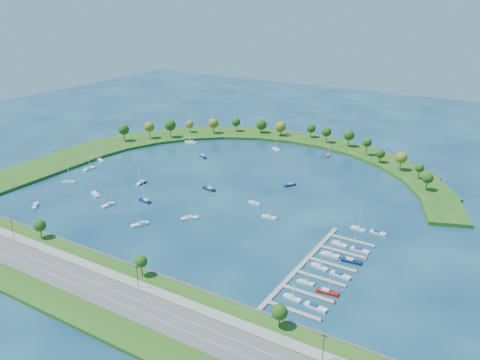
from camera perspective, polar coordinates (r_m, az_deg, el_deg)
The scene contains 37 objects.
ground at distance 306.47m, azimuth -1.29°, elevation -0.81°, with size 700.00×700.00×0.00m, color #082647.
south_shoreline at distance 223.89m, azimuth -18.82°, elevation -10.63°, with size 420.00×43.10×11.60m.
breakwater at distance 368.45m, azimuth -3.27°, elevation 3.17°, with size 286.74×247.64×2.00m.
breakwater_trees at distance 386.23m, azimuth 2.54°, elevation 5.52°, with size 235.47×94.74×14.85m.
harbor_tower at distance 408.24m, azimuth 5.61°, elevation 5.37°, with size 2.60×2.60×4.23m.
dock_system at distance 222.32m, azimuth 8.95°, elevation -10.08°, with size 24.28×82.00×1.60m.
moored_boat_0 at distance 330.85m, azimuth -19.22°, elevation -0.17°, with size 8.30×6.38×12.24m.
moored_boat_1 at distance 366.13m, azimuth -15.82°, elevation 2.24°, with size 8.12×4.69×11.52m.
moored_boat_2 at distance 262.39m, azimuth -11.50°, elevation -4.98°, with size 6.46×9.49×13.68m.
moored_boat_3 at distance 361.54m, azimuth -4.29°, elevation 2.77°, with size 8.33×5.98×12.10m.
moored_boat_4 at distance 265.30m, azimuth 3.37°, elevation -4.27°, with size 8.50×3.56×12.12m.
moored_boat_5 at distance 289.56m, azimuth -15.06°, elevation -2.74°, with size 2.90×8.31×11.99m.
moored_boat_6 at distance 369.52m, azimuth 10.18°, elevation 2.89°, with size 4.21×7.14×10.14m.
moored_boat_7 at distance 309.51m, azimuth 5.81°, elevation -0.51°, with size 5.81×7.64×11.23m.
moored_boat_8 at distance 302.32m, azimuth -3.60°, elevation -0.97°, with size 9.40×3.89×13.41m.
moored_boat_9 at distance 317.14m, azimuth -11.33°, elevation -0.29°, with size 3.06×7.57×10.81m.
moored_boat_10 at distance 282.39m, azimuth 1.64°, elevation -2.61°, with size 7.42×2.22×10.85m.
moored_boat_11 at distance 306.25m, azimuth -16.38°, elevation -1.54°, with size 9.47×6.17×13.57m.
moored_boat_12 at distance 290.17m, azimuth -10.92°, elevation -2.32°, with size 8.83×3.67×12.59m.
moored_boat_13 at distance 317.55m, azimuth -11.47°, elevation -0.27°, with size 3.83×8.58×12.18m.
moored_boat_14 at distance 396.62m, azimuth -5.71°, elevation 4.42°, with size 10.19×3.75×14.65m.
moored_boat_15 at distance 377.77m, azimuth 4.24°, elevation 3.60°, with size 8.95×6.90×13.21m.
moored_boat_16 at distance 301.54m, azimuth -22.63°, elevation -2.72°, with size 7.63×8.01×12.71m.
moored_boat_17 at distance 265.09m, azimuth -5.82°, elevation -4.36°, with size 8.30×8.75×13.86m.
moored_boat_18 at distance 350.79m, azimuth -17.07°, elevation 1.29°, with size 2.90×9.31×13.57m.
docked_boat_0 at distance 201.74m, azimuth 6.04°, elevation -13.33°, with size 7.75×2.77×11.17m.
docked_boat_1 at distance 197.86m, azimuth 8.73°, elevation -14.32°, with size 9.34×3.25×1.87m.
docked_boat_2 at distance 211.54m, azimuth 7.58°, elevation -11.61°, with size 7.52×2.78×10.81m.
docked_boat_3 at distance 206.90m, azimuth 10.07°, elevation -12.57°, with size 9.48×3.70×13.58m.
docked_boat_4 at distance 223.11m, azimuth 9.15°, elevation -9.81°, with size 8.42×3.65×11.98m.
docked_boat_5 at distance 218.82m, azimuth 11.53°, elevation -10.73°, with size 9.25×3.42×1.84m.
docked_boat_6 at distance 233.00m, azimuth 10.33°, elevation -8.45°, with size 8.95×2.95×12.98m.
docked_boat_7 at distance 230.03m, azimuth 12.77°, elevation -9.06°, with size 9.36×3.29×13.51m.
docked_boat_8 at distance 243.21m, azimuth 11.42°, elevation -7.20°, with size 8.10×3.20×11.59m.
docked_boat_9 at distance 239.91m, azimuth 13.69°, elevation -7.88°, with size 8.98×2.89×1.81m.
docked_boat_10 at distance 259.78m, azimuth 13.50°, elevation -5.45°, with size 7.93×3.21×11.32m.
docked_boat_11 at distance 258.44m, azimuth 15.66°, elevation -5.89°, with size 8.03×2.30×1.64m.
Camera 1 is at (154.14, -238.69, 114.86)m, focal length 36.86 mm.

